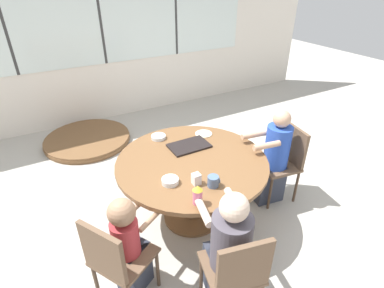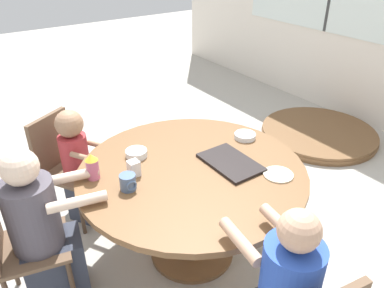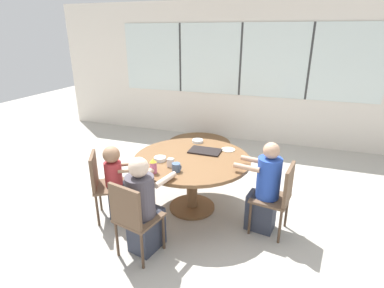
{
  "view_description": "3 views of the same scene",
  "coord_description": "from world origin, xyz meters",
  "views": [
    {
      "loc": [
        -1.16,
        -2.09,
        2.31
      ],
      "look_at": [
        0.0,
        0.0,
        0.91
      ],
      "focal_mm": 28.0,
      "sensor_mm": 36.0,
      "label": 1
    },
    {
      "loc": [
        1.64,
        -1.14,
        2.05
      ],
      "look_at": [
        0.0,
        0.0,
        0.91
      ],
      "focal_mm": 35.0,
      "sensor_mm": 36.0,
      "label": 2
    },
    {
      "loc": [
        1.15,
        -3.24,
        2.21
      ],
      "look_at": [
        0.0,
        0.0,
        0.91
      ],
      "focal_mm": 28.0,
      "sensor_mm": 36.0,
      "label": 3
    }
  ],
  "objects": [
    {
      "name": "sippy_cup",
      "position": [
        -0.26,
        -0.55,
        0.82
      ],
      "size": [
        0.08,
        0.08,
        0.17
      ],
      "color": "#CC668C",
      "rests_on": "dining_table"
    },
    {
      "name": "bowl_cereal",
      "position": [
        -0.11,
        0.55,
        0.75
      ],
      "size": [
        0.15,
        0.15,
        0.04
      ],
      "color": "silver",
      "rests_on": "dining_table"
    },
    {
      "name": "bowl_white_shallow",
      "position": [
        -0.34,
        -0.22,
        0.75
      ],
      "size": [
        0.15,
        0.15,
        0.05
      ],
      "color": "silver",
      "rests_on": "dining_table"
    },
    {
      "name": "coffee_mug",
      "position": [
        -0.03,
        -0.43,
        0.78
      ],
      "size": [
        0.1,
        0.1,
        0.1
      ],
      "color": "slate",
      "rests_on": "dining_table"
    },
    {
      "name": "person_woman_green_shirt",
      "position": [
        0.93,
        -0.14,
        0.5
      ],
      "size": [
        0.52,
        0.34,
        1.1
      ],
      "rotation": [
        0.0,
        0.0,
        1.42
      ],
      "color": "#333847",
      "rests_on": "ground_plane"
    },
    {
      "name": "chair_for_man_blue_shirt",
      "position": [
        -0.24,
        -1.08,
        0.51
      ],
      "size": [
        0.48,
        0.48,
        0.86
      ],
      "rotation": [
        0.0,
        0.0,
        -0.22
      ],
      "color": "brown",
      "rests_on": "ground_plane"
    },
    {
      "name": "folded_table_stack",
      "position": [
        -0.62,
        2.19,
        0.04
      ],
      "size": [
        1.28,
        1.28,
        0.09
      ],
      "color": "brown",
      "rests_on": "ground_plane"
    },
    {
      "name": "dining_table",
      "position": [
        0.0,
        0.0,
        0.6
      ],
      "size": [
        1.46,
        1.46,
        0.73
      ],
      "color": "brown",
      "rests_on": "ground_plane"
    },
    {
      "name": "person_man_blue_shirt",
      "position": [
        -0.21,
        -0.91,
        0.49
      ],
      "size": [
        0.4,
        0.58,
        1.08
      ],
      "rotation": [
        0.0,
        0.0,
        -0.22
      ],
      "color": "#333847",
      "rests_on": "ground_plane"
    },
    {
      "name": "chair_for_woman_green_shirt",
      "position": [
        1.09,
        -0.17,
        0.51
      ],
      "size": [
        0.46,
        0.46,
        0.86
      ],
      "rotation": [
        0.0,
        0.0,
        1.42
      ],
      "color": "brown",
      "rests_on": "ground_plane"
    },
    {
      "name": "wall_back_with_windows",
      "position": [
        0.0,
        2.96,
        1.43
      ],
      "size": [
        8.4,
        0.08,
        2.8
      ],
      "color": "silver",
      "rests_on": "ground_plane"
    },
    {
      "name": "chair_for_toddler",
      "position": [
        -0.95,
        -0.56,
        0.51
      ],
      "size": [
        0.55,
        0.55,
        0.86
      ],
      "rotation": [
        0.0,
        0.0,
        -1.04
      ],
      "color": "brown",
      "rests_on": "ground_plane"
    },
    {
      "name": "ground_plane",
      "position": [
        0.0,
        0.0,
        0.0
      ],
      "size": [
        16.0,
        16.0,
        0.0
      ],
      "primitive_type": "plane",
      "color": "#B2ADA3"
    },
    {
      "name": "food_tray_dark",
      "position": [
        0.1,
        0.24,
        0.74
      ],
      "size": [
        0.41,
        0.26,
        0.02
      ],
      "color": "black",
      "rests_on": "dining_table"
    },
    {
      "name": "person_toddler",
      "position": [
        -0.82,
        -0.48,
        0.47
      ],
      "size": [
        0.43,
        0.37,
        0.95
      ],
      "rotation": [
        0.0,
        0.0,
        -1.04
      ],
      "color": "#333847",
      "rests_on": "ground_plane"
    },
    {
      "name": "plate_tortillas",
      "position": [
        0.37,
        0.4,
        0.73
      ],
      "size": [
        0.19,
        0.19,
        0.01
      ],
      "color": "beige",
      "rests_on": "dining_table"
    },
    {
      "name": "milk_carton_small",
      "position": [
        -0.15,
        -0.34,
        0.78
      ],
      "size": [
        0.07,
        0.07,
        0.1
      ],
      "color": "silver",
      "rests_on": "dining_table"
    }
  ]
}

